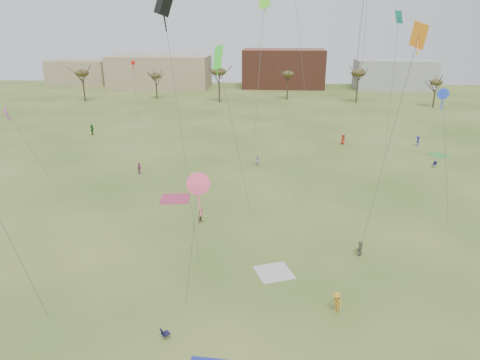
{
  "coord_description": "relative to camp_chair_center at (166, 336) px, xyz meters",
  "views": [
    {
      "loc": [
        3.28,
        -26.27,
        19.25
      ],
      "look_at": [
        0.0,
        12.0,
        5.5
      ],
      "focal_mm": 32.39,
      "sensor_mm": 36.0,
      "label": 1
    }
  ],
  "objects": [
    {
      "name": "flyer_far_a",
      "position": [
        -27.43,
        53.81,
        0.7
      ],
      "size": [
        0.98,
        1.86,
        1.92
      ],
      "primitive_type": "imported",
      "rotation": [
        0.0,
        0.0,
        1.82
      ],
      "color": "#2A6421",
      "rests_on": "ground"
    },
    {
      "name": "flyer_far_c",
      "position": [
        30.6,
        50.62,
        0.61
      ],
      "size": [
        0.8,
        1.21,
        1.74
      ],
      "primitive_type": "imported",
      "rotation": [
        0.0,
        0.0,
        4.57
      ],
      "color": "#242095",
      "rests_on": "ground"
    },
    {
      "name": "spectator_fore_b",
      "position": [
        -0.69,
        17.81,
        0.51
      ],
      "size": [
        0.85,
        0.93,
        1.54
      ],
      "primitive_type": "imported",
      "rotation": [
        0.0,
        0.0,
        1.13
      ],
      "color": "#836653",
      "rests_on": "ground"
    },
    {
      "name": "camp_chair_center",
      "position": [
        0.0,
        0.0,
        0.0
      ],
      "size": [
        0.74,
        0.74,
        0.87
      ],
      "rotation": [
        0.0,
        0.0,
        2.36
      ],
      "color": "#131233",
      "rests_on": "ground"
    },
    {
      "name": "radio_tower",
      "position": [
        33.51,
        128.74,
        18.95
      ],
      "size": [
        1.51,
        1.72,
        41.0
      ],
      "color": "#9EA3A8",
      "rests_on": "ground"
    },
    {
      "name": "building_grey",
      "position": [
        43.51,
        121.74,
        4.24
      ],
      "size": [
        24.0,
        12.0,
        9.0
      ],
      "primitive_type": "cube",
      "color": "gray",
      "rests_on": "ground"
    },
    {
      "name": "camp_chair_right",
      "position": [
        29.54,
        38.87,
        0.0
      ],
      "size": [
        0.74,
        0.73,
        0.87
      ],
      "rotation": [
        0.0,
        0.0,
        5.38
      ],
      "color": "#16153A",
      "rests_on": "ground"
    },
    {
      "name": "ground",
      "position": [
        3.51,
        3.74,
        -0.26
      ],
      "size": [
        260.0,
        260.0,
        0.0
      ],
      "primitive_type": "plane",
      "color": "#38571B",
      "rests_on": "ground"
    },
    {
      "name": "flyer_mid_b",
      "position": [
        11.38,
        3.77,
        0.55
      ],
      "size": [
        1.08,
        1.21,
        1.63
      ],
      "primitive_type": "imported",
      "rotation": [
        0.0,
        0.0,
        5.29
      ],
      "color": "orange",
      "rests_on": "ground"
    },
    {
      "name": "flyer_far_b",
      "position": [
        18.2,
        50.63,
        0.61
      ],
      "size": [
        1.01,
        0.92,
        1.74
      ],
      "primitive_type": "imported",
      "rotation": [
        0.0,
        0.0,
        0.56
      ],
      "color": "maroon",
      "rests_on": "ground"
    },
    {
      "name": "kites_aloft",
      "position": [
        4.01,
        29.89,
        19.85
      ],
      "size": [
        50.67,
        62.17,
        26.95
      ],
      "color": "red",
      "rests_on": "ground"
    },
    {
      "name": "building_brick",
      "position": [
        8.51,
        123.74,
        5.74
      ],
      "size": [
        26.0,
        16.0,
        12.0
      ],
      "primitive_type": "cube",
      "color": "brown",
      "rests_on": "ground"
    },
    {
      "name": "blanket_olive",
      "position": [
        32.35,
        45.21,
        -0.26
      ],
      "size": [
        3.54,
        3.54,
        0.03
      ],
      "primitive_type": "cube",
      "rotation": [
        0.0,
        0.0,
        1.97
      ],
      "color": "green",
      "rests_on": "ground"
    },
    {
      "name": "tree_line",
      "position": [
        0.66,
        82.86,
        6.83
      ],
      "size": [
        117.44,
        49.32,
        8.91
      ],
      "color": "#3A2B1E",
      "rests_on": "ground"
    },
    {
      "name": "blanket_plum",
      "position": [
        -4.86,
        23.84,
        -0.26
      ],
      "size": [
        3.73,
        3.73,
        0.03
      ],
      "primitive_type": "cube",
      "rotation": [
        0.0,
        0.0,
        1.7
      ],
      "color": "#AE3555",
      "rests_on": "ground"
    },
    {
      "name": "building_tan_west",
      "position": [
        -61.49,
        125.74,
        3.74
      ],
      "size": [
        20.0,
        12.0,
        8.0
      ],
      "primitive_type": "cube",
      "color": "#937F60",
      "rests_on": "ground"
    },
    {
      "name": "blanket_cream",
      "position": [
        6.94,
        8.66,
        -0.26
      ],
      "size": [
        3.64,
        3.64,
        0.03
      ],
      "primitive_type": "cube",
      "rotation": [
        0.0,
        0.0,
        0.38
      ],
      "color": "beige",
      "rests_on": "ground"
    },
    {
      "name": "spectator_mid_d",
      "position": [
        -11.82,
        32.47,
        0.54
      ],
      "size": [
        0.51,
        0.97,
        1.59
      ],
      "primitive_type": "imported",
      "rotation": [
        0.0,
        0.0,
        1.44
      ],
      "color": "#A14378",
      "rests_on": "ground"
    },
    {
      "name": "building_tan",
      "position": [
        -31.49,
        118.74,
        4.74
      ],
      "size": [
        32.0,
        14.0,
        10.0
      ],
      "primitive_type": "cube",
      "color": "#937F60",
      "rests_on": "ground"
    },
    {
      "name": "spectator_fore_c",
      "position": [
        14.47,
        12.19,
        0.42
      ],
      "size": [
        0.98,
        1.3,
        1.36
      ],
      "primitive_type": "imported",
      "rotation": [
        0.0,
        0.0,
        4.19
      ],
      "color": "#655D48",
      "rests_on": "ground"
    },
    {
      "name": "spectator_mid_e",
      "position": [
        4.22,
        37.44,
        0.49
      ],
      "size": [
        0.86,
        0.75,
        1.5
      ],
      "primitive_type": "imported",
      "rotation": [
        0.0,
        0.0,
        6.0
      ],
      "color": "#BABABA",
      "rests_on": "ground"
    }
  ]
}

